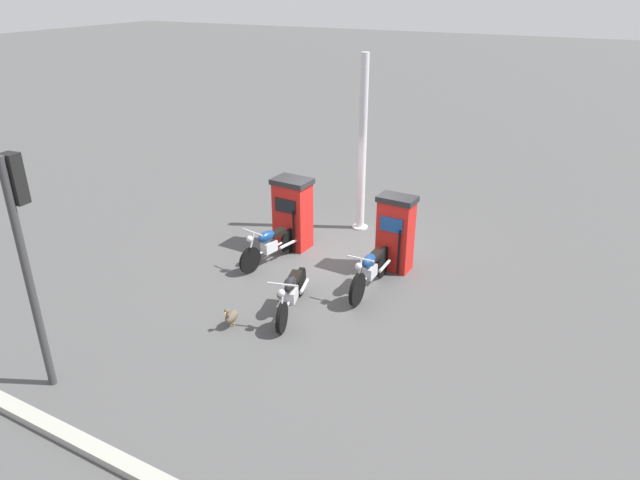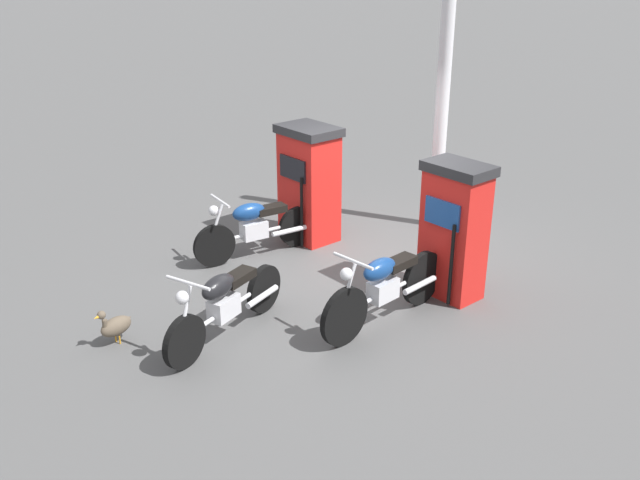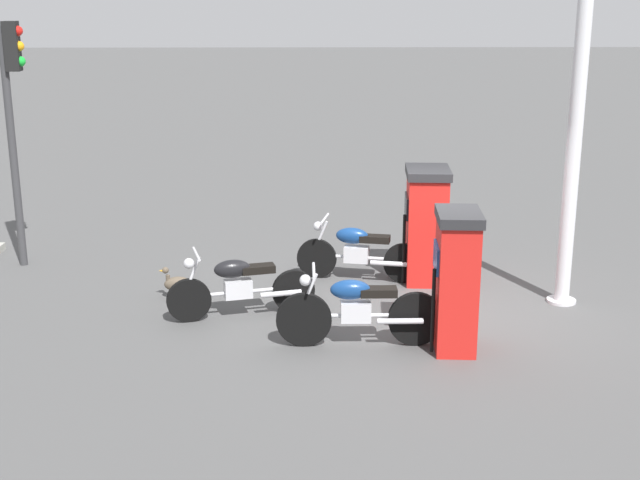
{
  "view_description": "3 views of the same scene",
  "coord_description": "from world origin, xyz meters",
  "views": [
    {
      "loc": [
        10.8,
        4.97,
        5.88
      ],
      "look_at": [
        0.83,
        -0.08,
        0.78
      ],
      "focal_mm": 32.38,
      "sensor_mm": 36.0,
      "label": 1
    },
    {
      "loc": [
        6.44,
        5.66,
        3.99
      ],
      "look_at": [
        1.17,
        0.26,
        0.8
      ],
      "focal_mm": 38.72,
      "sensor_mm": 36.0,
      "label": 2
    },
    {
      "loc": [
        1.7,
        10.84,
        4.1
      ],
      "look_at": [
        1.49,
        0.12,
        1.03
      ],
      "focal_mm": 48.24,
      "sensor_mm": 36.0,
      "label": 3
    }
  ],
  "objects": [
    {
      "name": "wandering_duck",
      "position": [
        3.48,
        -0.57,
        0.22
      ],
      "size": [
        0.46,
        0.23,
        0.46
      ],
      "color": "brown",
      "rests_on": "ground"
    },
    {
      "name": "road_edge_kerb",
      "position": [
        6.91,
        0.0,
        0.06
      ],
      "size": [
        0.46,
        6.06,
        0.12
      ],
      "color": "#9E9E93",
      "rests_on": "ground"
    },
    {
      "name": "ground_plane",
      "position": [
        0.0,
        0.0,
        0.0
      ],
      "size": [
        120.0,
        120.0,
        0.0
      ],
      "primitive_type": "plane",
      "color": "#4C4C4C"
    },
    {
      "name": "fuel_pump_near",
      "position": [
        -0.1,
        -1.27,
        0.86
      ],
      "size": [
        0.71,
        0.91,
        1.7
      ],
      "color": "red",
      "rests_on": "ground"
    },
    {
      "name": "motorcycle_far_pump",
      "position": [
        1.06,
        1.18,
        0.47
      ],
      "size": [
        2.02,
        0.56,
        0.97
      ],
      "color": "black",
      "rests_on": "ground"
    },
    {
      "name": "fuel_pump_far",
      "position": [
        -0.1,
        1.27,
        0.86
      ],
      "size": [
        0.6,
        0.83,
        1.7
      ],
      "color": "red",
      "rests_on": "ground"
    },
    {
      "name": "roadside_traffic_light",
      "position": [
        6.04,
        -2.17,
        2.55
      ],
      "size": [
        0.38,
        0.25,
        3.73
      ],
      "color": "#38383A",
      "rests_on": "ground"
    },
    {
      "name": "motorcycle_near_pump",
      "position": [
        0.9,
        -1.31,
        0.46
      ],
      "size": [
        1.87,
        0.69,
        0.94
      ],
      "color": "black",
      "rests_on": "ground"
    },
    {
      "name": "motorcycle_extra",
      "position": [
        2.55,
        0.18,
        0.44
      ],
      "size": [
        1.93,
        0.7,
        0.93
      ],
      "color": "black",
      "rests_on": "ground"
    },
    {
      "name": "canopy_support_pole",
      "position": [
        -1.87,
        -0.3,
        2.09
      ],
      "size": [
        0.4,
        0.4,
        4.34
      ],
      "color": "silver",
      "rests_on": "ground"
    }
  ]
}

